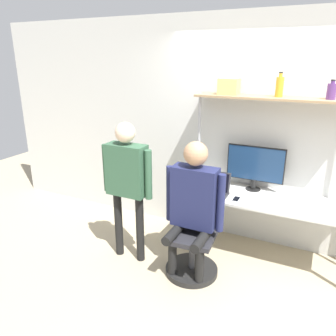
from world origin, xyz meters
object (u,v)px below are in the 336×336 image
Objects in this scene: person_seated at (193,199)px; bottle_amber at (280,86)px; office_chair at (193,248)px; storage_box at (229,87)px; person_standing at (127,175)px; laptop at (216,188)px; bottle_purple at (332,91)px; monitor at (255,165)px; cell_phone at (236,199)px.

person_seated is 1.47m from bottle_amber.
storage_box reaches higher than office_chair.
person_standing is at bearing -134.16° from storage_box.
laptop is 1.61× the size of bottle_purple.
laptop is 0.19× the size of person_standing.
bottle_purple is at bearing 14.80° from laptop.
person_standing is at bearing -148.00° from bottle_amber.
laptop is at bearing -139.44° from monitor.
laptop is at bearing 83.12° from office_chair.
laptop is 2.03× the size of cell_phone.
cell_phone is (-0.10, -0.38, -0.29)m from monitor.
person_seated is (0.00, -0.04, 0.58)m from office_chair.
laptop is 0.21× the size of person_seated.
bottle_amber is 1.34× the size of bottle_purple.
office_chair is (-0.32, -0.44, -0.45)m from cell_phone.
monitor is 0.92m from bottle_amber.
monitor is 0.95m from storage_box.
cell_phone is 0.16× the size of office_chair.
office_chair is 2.10m from bottle_purple.
person_standing is (-0.82, -0.58, 0.21)m from laptop.
laptop is 0.28m from cell_phone.
bottle_purple is (1.10, 0.78, 1.61)m from office_chair.
bottle_amber is at bearing 0.00° from storage_box.
monitor is at bearing 168.26° from bottle_amber.
storage_box is (-0.53, 0.00, -0.02)m from bottle_amber.
monitor is at bearing 74.66° from cell_phone.
person_standing is at bearing -155.33° from bottle_purple.
bottle_purple is at bearing -3.21° from monitor.
person_seated is (-0.06, -0.55, 0.07)m from laptop.
bottle_purple reaches higher than person_standing.
monitor reaches higher than office_chair.
bottle_amber is at bearing 52.15° from office_chair.
office_chair is at bearing 5.28° from person_standing.
storage_box is (0.01, 0.27, 1.11)m from laptop.
bottle_purple is (1.04, 0.27, 1.10)m from laptop.
cell_phone is 0.71m from office_chair.
cell_phone is 0.09× the size of person_standing.
monitor is 0.41× the size of person_standing.
person_seated reaches higher than cell_phone.
cell_phone is at bearing -14.34° from laptop.
storage_box reaches higher than person_seated.
bottle_amber is 1.18× the size of storage_box.
storage_box is at bearing 180.00° from bottle_amber.
bottle_purple is at bearing 23.68° from cell_phone.
monitor is 4.38× the size of cell_phone.
monitor is at bearing 6.09° from storage_box.
office_chair is 0.64× the size of person_seated.
office_chair is 0.58× the size of person_standing.
monitor is 1.10m from bottle_purple.
person_standing reaches higher than person_seated.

